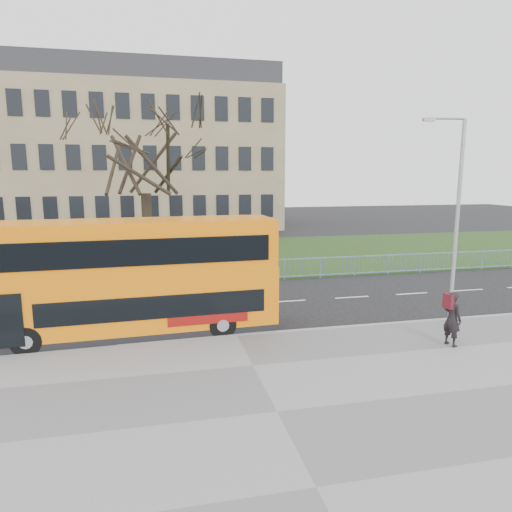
# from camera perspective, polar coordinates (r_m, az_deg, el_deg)

# --- Properties ---
(ground) EXTENTS (120.00, 120.00, 0.00)m
(ground) POSITION_cam_1_polar(r_m,az_deg,el_deg) (17.13, -3.32, -8.47)
(ground) COLOR black
(ground) RESTS_ON ground
(pavement) EXTENTS (80.00, 10.50, 0.12)m
(pavement) POSITION_cam_1_polar(r_m,az_deg,el_deg) (11.04, 2.62, -19.13)
(pavement) COLOR slate
(pavement) RESTS_ON ground
(kerb) EXTENTS (80.00, 0.20, 0.14)m
(kerb) POSITION_cam_1_polar(r_m,az_deg,el_deg) (15.67, -2.41, -9.99)
(kerb) COLOR gray
(kerb) RESTS_ON ground
(grass_verge) EXTENTS (80.00, 15.40, 0.08)m
(grass_verge) POSITION_cam_1_polar(r_m,az_deg,el_deg) (30.93, -7.57, -0.08)
(grass_verge) COLOR #1C3312
(grass_verge) RESTS_ON ground
(guard_railing) EXTENTS (40.00, 0.12, 1.10)m
(guard_railing) POSITION_cam_1_polar(r_m,az_deg,el_deg) (23.31, -5.94, -2.10)
(guard_railing) COLOR #7194C9
(guard_railing) RESTS_ON ground
(bare_tree) EXTENTS (7.30, 7.30, 10.42)m
(bare_tree) POSITION_cam_1_polar(r_m,az_deg,el_deg) (26.05, -13.67, 9.46)
(bare_tree) COLOR black
(bare_tree) RESTS_ON grass_verge
(civic_building) EXTENTS (30.00, 15.00, 14.00)m
(civic_building) POSITION_cam_1_polar(r_m,az_deg,el_deg) (51.13, -15.54, 11.46)
(civic_building) COLOR #867155
(civic_building) RESTS_ON ground
(yellow_bus) EXTENTS (9.45, 2.62, 3.92)m
(yellow_bus) POSITION_cam_1_polar(r_m,az_deg,el_deg) (15.90, -14.66, -2.38)
(yellow_bus) COLOR orange
(yellow_bus) RESTS_ON ground
(pedestrian) EXTENTS (0.57, 0.72, 1.75)m
(pedestrian) POSITION_cam_1_polar(r_m,az_deg,el_deg) (15.72, 23.31, -7.22)
(pedestrian) COLOR black
(pedestrian) RESTS_ON pavement
(street_lamp) EXTENTS (1.53, 0.33, 7.25)m
(street_lamp) POSITION_cam_1_polar(r_m,az_deg,el_deg) (17.45, 23.62, 4.80)
(street_lamp) COLOR #9C9EA4
(street_lamp) RESTS_ON pavement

